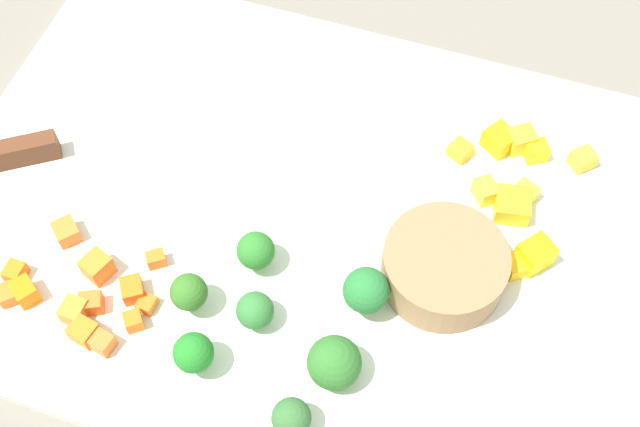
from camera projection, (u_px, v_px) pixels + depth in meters
The scene contains 34 objects.
ground_plane at pixel (320, 229), 0.60m from camera, with size 4.00×4.00×0.00m, color slate.
cutting_board at pixel (320, 225), 0.59m from camera, with size 0.55×0.37×0.01m, color white.
prep_bowl at pixel (444, 267), 0.55m from camera, with size 0.08×0.08×0.03m, color #946F49.
chef_knife at pixel (121, 133), 0.62m from camera, with size 0.29×0.21×0.02m.
carrot_dice_0 at pixel (97, 267), 0.56m from camera, with size 0.02×0.02×0.02m, color orange.
carrot_dice_1 at pixel (91, 303), 0.55m from camera, with size 0.01×0.01×0.01m, color orange.
carrot_dice_2 at pixel (15, 272), 0.56m from camera, with size 0.01×0.01×0.01m, color orange.
carrot_dice_3 at pixel (147, 304), 0.55m from camera, with size 0.01×0.01×0.01m, color orange.
carrot_dice_4 at pixel (8, 294), 0.55m from camera, with size 0.01×0.01×0.01m, color orange.
carrot_dice_5 at pixel (67, 232), 0.58m from camera, with size 0.02×0.02×0.01m, color orange.
carrot_dice_6 at pixel (84, 332), 0.54m from camera, with size 0.02×0.02×0.01m, color orange.
carrot_dice_7 at pixel (156, 259), 0.56m from camera, with size 0.01×0.01×0.01m, color orange.
carrot_dice_8 at pixel (25, 292), 0.55m from camera, with size 0.01×0.02×0.02m, color orange.
carrot_dice_9 at pixel (101, 342), 0.53m from camera, with size 0.01×0.02×0.01m, color orange.
carrot_dice_10 at pixel (74, 311), 0.54m from camera, with size 0.02×0.01×0.01m, color orange.
carrot_dice_11 at pixel (134, 321), 0.54m from camera, with size 0.01×0.01×0.01m, color orange.
carrot_dice_12 at pixel (132, 290), 0.55m from camera, with size 0.01×0.02×0.01m, color orange.
pepper_dice_0 at pixel (536, 151), 0.61m from camera, with size 0.01×0.02×0.01m, color yellow.
pepper_dice_1 at pixel (521, 140), 0.61m from camera, with size 0.02×0.02×0.02m, color yellow.
pepper_dice_2 at pixel (512, 205), 0.58m from camera, with size 0.02×0.02×0.02m, color yellow.
pepper_dice_3 at pixel (583, 159), 0.61m from camera, with size 0.02×0.02×0.01m, color yellow.
pepper_dice_4 at pixel (524, 194), 0.59m from camera, with size 0.02×0.02×0.01m, color yellow.
pepper_dice_5 at pixel (486, 191), 0.59m from camera, with size 0.02×0.01×0.02m, color yellow.
pepper_dice_6 at pixel (460, 150), 0.61m from camera, with size 0.01×0.02×0.01m, color yellow.
pepper_dice_7 at pixel (535, 255), 0.56m from camera, with size 0.02×0.02×0.02m, color yellow.
pepper_dice_8 at pixel (518, 266), 0.56m from camera, with size 0.02×0.02×0.01m, color yellow.
pepper_dice_9 at pixel (499, 140), 0.61m from camera, with size 0.02×0.02×0.02m, color yellow.
broccoli_floret_0 at pixel (255, 311), 0.53m from camera, with size 0.03×0.03×0.03m.
broccoli_floret_1 at pixel (194, 353), 0.51m from camera, with size 0.03×0.03×0.03m.
broccoli_floret_2 at pixel (256, 251), 0.55m from camera, with size 0.03×0.03×0.03m.
broccoli_floret_3 at pixel (366, 291), 0.53m from camera, with size 0.03×0.03×0.04m.
broccoli_floret_4 at pixel (291, 418), 0.50m from camera, with size 0.02×0.02×0.03m.
broccoli_floret_5 at pixel (334, 363), 0.51m from camera, with size 0.04×0.04×0.04m.
broccoli_floret_6 at pixel (189, 293), 0.54m from camera, with size 0.03×0.03×0.03m.
Camera 1 is at (-0.09, 0.28, 0.52)m, focal length 45.92 mm.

